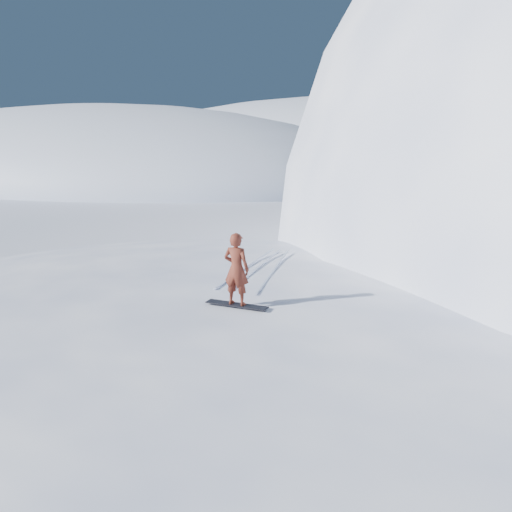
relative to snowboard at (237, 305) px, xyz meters
The scene contains 8 objects.
ground 2.65m from the snowboard, 168.14° to the right, with size 400.00×400.00×0.00m, color white.
near_ridge 3.68m from the snowboard, 91.37° to the left, with size 36.00×28.00×4.80m, color white.
far_ridge_a 92.89m from the snowboard, 139.93° to the left, with size 120.00×70.00×28.00m, color white.
far_ridge_c 117.23m from the snowboard, 110.51° to the left, with size 140.00×90.00×36.00m, color white.
wind_bumps 3.47m from the snowboard, 130.59° to the left, with size 16.00×14.40×1.00m.
snowboard is the anchor object (origin of this frame).
snowboarder 0.94m from the snowboard, ahead, with size 0.68×0.44×1.86m, color maroon.
board_tracks 4.14m from the snowboard, 110.68° to the left, with size 2.54×5.89×0.04m.
Camera 1 is at (7.52, -10.12, 6.38)m, focal length 35.00 mm.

